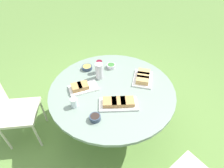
{
  "coord_description": "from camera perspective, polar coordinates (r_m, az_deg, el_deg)",
  "views": [
    {
      "loc": [
        1.4,
        0.41,
        2.06
      ],
      "look_at": [
        0.0,
        0.0,
        0.79
      ],
      "focal_mm": 28.0,
      "sensor_mm": 36.0,
      "label": 1
    }
  ],
  "objects": [
    {
      "name": "bowl_fries",
      "position": [
        2.27,
        -8.13,
        5.38
      ],
      "size": [
        0.13,
        0.13,
        0.05
      ],
      "color": "#334256",
      "rests_on": "dining_table"
    },
    {
      "name": "ground_plane",
      "position": [
        2.53,
        0.0,
        -13.59
      ],
      "size": [
        40.0,
        40.0,
        0.0
      ],
      "primitive_type": "plane",
      "color": "#668E42"
    },
    {
      "name": "chair_near_left",
      "position": [
        2.35,
        -30.41,
        -6.94
      ],
      "size": [
        0.57,
        0.56,
        0.89
      ],
      "color": "beige",
      "rests_on": "ground_plane"
    },
    {
      "name": "bowl_salad",
      "position": [
        2.27,
        -0.31,
        5.93
      ],
      "size": [
        0.11,
        0.11,
        0.05
      ],
      "color": "silver",
      "rests_on": "dining_table"
    },
    {
      "name": "wine_glass",
      "position": [
        2.15,
        -4.16,
        6.45
      ],
      "size": [
        0.07,
        0.07,
        0.16
      ],
      "color": "silver",
      "rests_on": "dining_table"
    },
    {
      "name": "platter_sandwich_side",
      "position": [
        1.78,
        2.13,
        -6.13
      ],
      "size": [
        0.31,
        0.44,
        0.06
      ],
      "color": "white",
      "rests_on": "dining_table"
    },
    {
      "name": "dining_table",
      "position": [
        2.04,
        0.0,
        -3.32
      ],
      "size": [
        1.41,
        1.41,
        0.73
      ],
      "color": "#4C4C51",
      "rests_on": "ground_plane"
    },
    {
      "name": "water_pitcher",
      "position": [
        2.06,
        -4.19,
        4.24
      ],
      "size": [
        0.1,
        0.09,
        0.2
      ],
      "color": "silver",
      "rests_on": "dining_table"
    },
    {
      "name": "platter_charcuterie",
      "position": [
        1.98,
        -9.89,
        -1.02
      ],
      "size": [
        0.34,
        0.36,
        0.07
      ],
      "color": "white",
      "rests_on": "dining_table"
    },
    {
      "name": "platter_bread_main",
      "position": [
        2.1,
        10.09,
        2.18
      ],
      "size": [
        0.33,
        0.24,
        0.07
      ],
      "color": "white",
      "rests_on": "dining_table"
    },
    {
      "name": "bowl_olives",
      "position": [
        1.67,
        -5.54,
        -10.81
      ],
      "size": [
        0.1,
        0.1,
        0.05
      ],
      "color": "#334256",
      "rests_on": "dining_table"
    },
    {
      "name": "cup_water_near",
      "position": [
        1.79,
        -12.26,
        -5.93
      ],
      "size": [
        0.07,
        0.07,
        0.1
      ],
      "color": "silver",
      "rests_on": "dining_table"
    }
  ]
}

